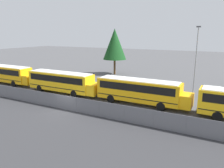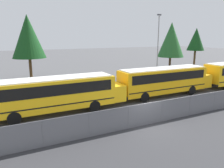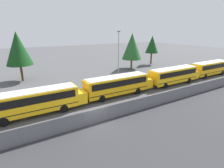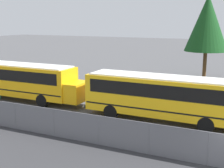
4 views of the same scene
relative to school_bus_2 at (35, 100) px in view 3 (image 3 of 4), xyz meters
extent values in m
plane|color=#4C4C4F|center=(5.39, -5.67, -1.92)|extent=(200.00, 200.00, 0.00)
cube|color=#333335|center=(5.39, -11.67, -1.91)|extent=(122.11, 12.00, 0.01)
cube|color=#9EA0A5|center=(5.39, -5.67, -1.05)|extent=(88.11, 0.03, 1.72)
cube|color=slate|center=(5.39, -5.68, -1.05)|extent=(88.11, 0.01, 1.72)
cylinder|color=slate|center=(5.39, -5.67, -0.19)|extent=(88.11, 0.05, 0.05)
cylinder|color=slate|center=(-2.20, -5.67, -1.05)|extent=(0.07, 0.07, 1.72)
cylinder|color=slate|center=(0.83, -5.67, -1.05)|extent=(0.07, 0.07, 1.72)
cylinder|color=slate|center=(3.87, -5.67, -1.05)|extent=(0.07, 0.07, 1.72)
cylinder|color=slate|center=(6.91, -5.67, -1.05)|extent=(0.07, 0.07, 1.72)
cylinder|color=slate|center=(9.95, -5.67, -1.05)|extent=(0.07, 0.07, 1.72)
cylinder|color=slate|center=(12.99, -5.67, -1.05)|extent=(0.07, 0.07, 1.72)
cylinder|color=slate|center=(16.02, -5.67, -1.05)|extent=(0.07, 0.07, 1.72)
cylinder|color=slate|center=(19.06, -5.67, -1.05)|extent=(0.07, 0.07, 1.72)
cylinder|color=slate|center=(22.10, -5.67, -1.05)|extent=(0.07, 0.07, 1.72)
cylinder|color=slate|center=(25.14, -5.67, -1.05)|extent=(0.07, 0.07, 1.72)
cylinder|color=slate|center=(28.18, -5.67, -1.05)|extent=(0.07, 0.07, 1.72)
cylinder|color=slate|center=(31.22, -5.67, -1.05)|extent=(0.07, 0.07, 1.72)
cube|color=yellow|center=(-0.26, 0.00, -0.10)|extent=(10.69, 2.49, 2.58)
cube|color=black|center=(-0.26, 0.00, 0.47)|extent=(9.84, 2.53, 0.93)
cube|color=black|center=(-0.26, 0.00, -0.82)|extent=(10.48, 2.52, 0.10)
cube|color=yellow|center=(5.73, 0.00, -0.62)|extent=(1.28, 2.29, 1.55)
cube|color=silver|center=(-0.26, 0.00, 1.24)|extent=(10.16, 2.24, 0.10)
cylinder|color=black|center=(3.05, 1.12, -1.39)|extent=(1.05, 0.28, 1.05)
cylinder|color=black|center=(3.05, -1.12, -1.39)|extent=(1.05, 0.28, 1.05)
cylinder|color=black|center=(-3.58, 1.12, -1.39)|extent=(1.05, 0.28, 1.05)
cylinder|color=black|center=(-3.58, -1.12, -1.39)|extent=(1.05, 0.28, 1.05)
cube|color=#EDA80F|center=(12.08, 0.42, -0.10)|extent=(10.69, 2.49, 2.58)
cube|color=black|center=(12.08, 0.42, 0.47)|extent=(9.84, 2.53, 0.93)
cube|color=black|center=(12.08, 0.42, -0.82)|extent=(10.48, 2.52, 0.10)
cube|color=#EDA80F|center=(18.06, 0.42, -0.62)|extent=(1.28, 2.29, 1.55)
cube|color=black|center=(6.68, 0.42, -1.24)|extent=(0.12, 2.49, 0.24)
cube|color=silver|center=(12.08, 0.42, 1.24)|extent=(10.16, 2.24, 0.10)
cylinder|color=black|center=(15.39, 1.54, -1.39)|extent=(1.05, 0.28, 1.05)
cylinder|color=black|center=(15.39, -0.71, -1.39)|extent=(1.05, 0.28, 1.05)
cylinder|color=black|center=(8.76, 1.54, -1.39)|extent=(1.05, 0.28, 1.05)
cylinder|color=black|center=(8.76, -0.71, -1.39)|extent=(1.05, 0.28, 1.05)
cube|color=yellow|center=(24.73, 0.09, -0.10)|extent=(10.69, 2.49, 2.58)
cube|color=black|center=(24.73, 0.09, 0.47)|extent=(9.84, 2.53, 0.93)
cube|color=black|center=(24.73, 0.09, -0.82)|extent=(10.48, 2.52, 0.10)
cube|color=yellow|center=(30.72, 0.09, -0.62)|extent=(1.28, 2.29, 1.55)
cube|color=black|center=(19.34, 0.09, -1.24)|extent=(0.12, 2.49, 0.24)
cube|color=silver|center=(24.73, 0.09, 1.24)|extent=(10.16, 2.24, 0.10)
cylinder|color=black|center=(28.05, 1.21, -1.39)|extent=(1.05, 0.28, 1.05)
cylinder|color=black|center=(28.05, -1.03, -1.39)|extent=(1.05, 0.28, 1.05)
cylinder|color=black|center=(21.42, 1.21, -1.39)|extent=(1.05, 0.28, 1.05)
cylinder|color=black|center=(21.42, -1.03, -1.39)|extent=(1.05, 0.28, 1.05)
cube|color=#EDA80F|center=(37.10, 0.28, -0.10)|extent=(10.69, 2.49, 2.58)
cube|color=black|center=(37.10, 0.28, 0.47)|extent=(9.84, 2.53, 0.93)
cube|color=black|center=(37.10, 0.28, -0.82)|extent=(10.48, 2.52, 0.10)
cube|color=#EDA80F|center=(43.09, 0.28, -0.62)|extent=(1.28, 2.29, 1.55)
cube|color=black|center=(31.70, 0.28, -1.24)|extent=(0.12, 2.49, 0.24)
cube|color=silver|center=(37.10, 0.28, 1.24)|extent=(10.16, 2.24, 0.10)
cylinder|color=black|center=(40.41, 1.40, -1.39)|extent=(1.05, 0.28, 1.05)
cylinder|color=black|center=(40.41, -0.84, -1.39)|extent=(1.05, 0.28, 1.05)
cylinder|color=black|center=(33.78, 1.40, -1.39)|extent=(1.05, 0.28, 1.05)
cylinder|color=black|center=(33.78, -0.84, -1.39)|extent=(1.05, 0.28, 1.05)
cylinder|color=gray|center=(17.67, 8.72, 2.90)|extent=(0.16, 0.16, 9.64)
cube|color=#47474C|center=(17.67, 8.72, 7.87)|extent=(0.60, 0.24, 0.20)
cylinder|color=#51381E|center=(35.17, 17.47, -0.17)|extent=(0.44, 0.44, 3.48)
cone|color=#144219|center=(35.17, 17.47, 4.05)|extent=(3.82, 3.82, 4.96)
cylinder|color=#51381E|center=(-0.13, 17.58, -0.24)|extent=(0.44, 0.44, 3.34)
cone|color=#144219|center=(-0.13, 17.58, 4.70)|extent=(5.04, 5.04, 6.55)
cylinder|color=#51381E|center=(26.43, 15.72, -0.64)|extent=(0.44, 0.44, 2.56)
cone|color=#235B28|center=(26.43, 15.72, 4.02)|extent=(5.20, 5.20, 6.76)
camera|label=1|loc=(21.70, -24.84, 6.97)|focal=35.00mm
camera|label=2|loc=(-3.93, -18.56, 4.78)|focal=35.00mm
camera|label=3|loc=(-2.10, -21.73, 8.27)|focal=28.00mm
camera|label=4|loc=(5.73, -20.48, 5.14)|focal=50.00mm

